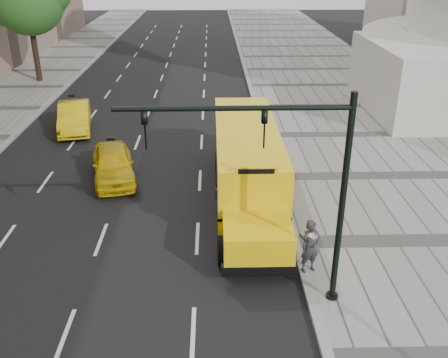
{
  "coord_description": "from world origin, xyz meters",
  "views": [
    {
      "loc": [
        3.09,
        -20.63,
        9.59
      ],
      "look_at": [
        3.5,
        -4.0,
        1.9
      ],
      "focal_mm": 40.0,
      "sensor_mm": 36.0,
      "label": 1
    }
  ],
  "objects_px": {
    "school_bus": "(247,159)",
    "taxi_far": "(74,117)",
    "pedestrian": "(310,246)",
    "traffic_signal": "(292,178)",
    "taxi_near": "(113,164)"
  },
  "relations": [
    {
      "from": "school_bus",
      "to": "taxi_far",
      "type": "distance_m",
      "value": 12.91
    },
    {
      "from": "school_bus",
      "to": "taxi_far",
      "type": "xyz_separation_m",
      "value": [
        -9.35,
        8.85,
        -0.97
      ]
    },
    {
      "from": "school_bus",
      "to": "taxi_far",
      "type": "height_order",
      "value": "school_bus"
    },
    {
      "from": "pedestrian",
      "to": "traffic_signal",
      "type": "xyz_separation_m",
      "value": [
        -0.96,
        -1.38,
        3.03
      ]
    },
    {
      "from": "taxi_near",
      "to": "school_bus",
      "type": "bearing_deg",
      "value": -31.42
    },
    {
      "from": "pedestrian",
      "to": "traffic_signal",
      "type": "distance_m",
      "value": 3.47
    },
    {
      "from": "taxi_far",
      "to": "pedestrian",
      "type": "relative_size",
      "value": 2.66
    },
    {
      "from": "taxi_near",
      "to": "pedestrian",
      "type": "xyz_separation_m",
      "value": [
        7.56,
        -7.52,
        0.3
      ]
    },
    {
      "from": "taxi_far",
      "to": "pedestrian",
      "type": "height_order",
      "value": "pedestrian"
    },
    {
      "from": "traffic_signal",
      "to": "taxi_near",
      "type": "bearing_deg",
      "value": 126.56
    },
    {
      "from": "taxi_far",
      "to": "traffic_signal",
      "type": "relative_size",
      "value": 0.75
    },
    {
      "from": "taxi_far",
      "to": "pedestrian",
      "type": "xyz_separation_m",
      "value": [
        11.0,
        -14.43,
        0.26
      ]
    },
    {
      "from": "school_bus",
      "to": "taxi_near",
      "type": "xyz_separation_m",
      "value": [
        -5.91,
        1.95,
        -1.01
      ]
    },
    {
      "from": "traffic_signal",
      "to": "taxi_far",
      "type": "bearing_deg",
      "value": 122.42
    },
    {
      "from": "taxi_near",
      "to": "taxi_far",
      "type": "distance_m",
      "value": 7.71
    }
  ]
}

